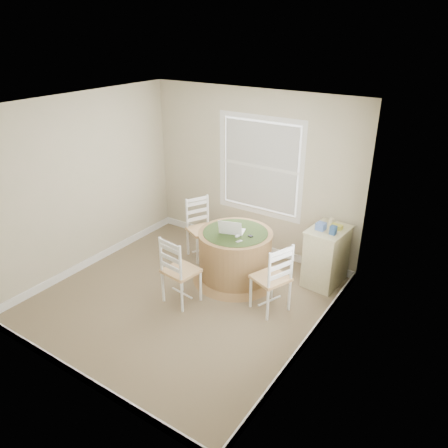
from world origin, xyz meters
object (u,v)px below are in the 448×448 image
Objects in this scene: corner_chest at (326,256)px; round_table at (235,254)px; chair_near at (181,270)px; chair_left at (203,230)px; chair_right at (271,278)px; laptop at (232,230)px.

round_table is at bearing -146.39° from corner_chest.
round_table is 0.93m from chair_near.
chair_near reaches higher than corner_chest.
chair_left is at bearing -165.54° from corner_chest.
round_table is 1.31× the size of chair_near.
chair_left is 1.71m from chair_right.
round_table is at bearing -100.89° from chair_near.
chair_near is 2.35× the size of laptop.
chair_right is (1.57, -0.67, 0.00)m from chair_left.
chair_left reaches higher than round_table.
round_table is at bearing -161.54° from laptop.
corner_chest is at bearing -125.72° from chair_near.
chair_left and chair_right have the same top height.
chair_near and chair_right have the same top height.
laptop reaches higher than chair_right.
corner_chest is at bearing -168.65° from laptop.
round_table is 3.07× the size of laptop.
laptop reaches higher than chair_near.
chair_left is at bearing -91.45° from chair_right.
chair_left is 1.11× the size of corner_chest.
chair_right is at bearing 138.88° from laptop.
laptop is (0.75, -0.32, 0.31)m from chair_left.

